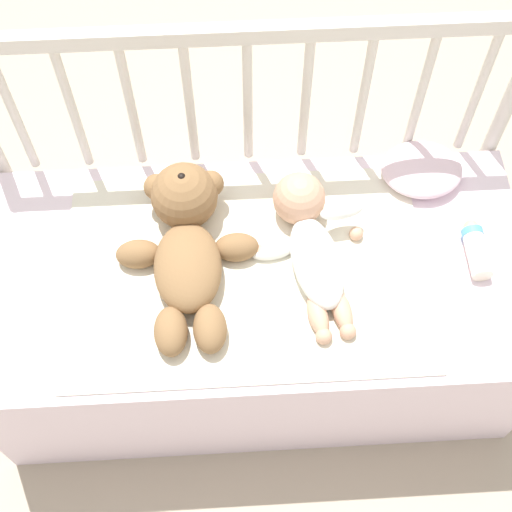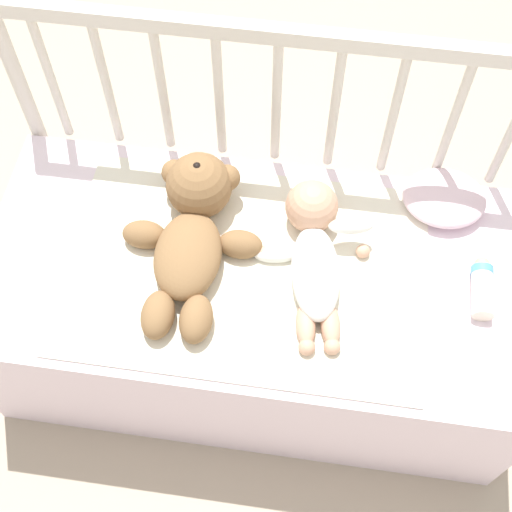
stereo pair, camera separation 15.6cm
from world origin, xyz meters
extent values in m
plane|color=tan|center=(0.00, 0.00, 0.00)|extent=(12.00, 12.00, 0.00)
cube|color=silver|center=(0.00, 0.00, 0.22)|extent=(1.26, 0.61, 0.43)
cylinder|color=beige|center=(-0.61, 0.33, 0.42)|extent=(0.04, 0.04, 0.84)
cylinder|color=beige|center=(0.61, 0.33, 0.42)|extent=(0.04, 0.04, 0.84)
cube|color=beige|center=(0.00, 0.33, 0.82)|extent=(1.23, 0.03, 0.04)
cylinder|color=beige|center=(-0.53, 0.33, 0.62)|extent=(0.02, 0.02, 0.37)
cylinder|color=beige|center=(-0.40, 0.33, 0.62)|extent=(0.02, 0.02, 0.37)
cylinder|color=beige|center=(-0.26, 0.33, 0.62)|extent=(0.02, 0.02, 0.37)
cylinder|color=beige|center=(-0.13, 0.33, 0.62)|extent=(0.02, 0.02, 0.37)
cylinder|color=beige|center=(0.00, 0.33, 0.62)|extent=(0.02, 0.02, 0.37)
cylinder|color=beige|center=(0.13, 0.33, 0.62)|extent=(0.02, 0.02, 0.37)
cylinder|color=beige|center=(0.26, 0.33, 0.62)|extent=(0.02, 0.02, 0.37)
cylinder|color=beige|center=(0.40, 0.33, 0.62)|extent=(0.02, 0.02, 0.37)
cylinder|color=beige|center=(0.53, 0.33, 0.62)|extent=(0.02, 0.02, 0.37)
cube|color=silver|center=(-0.02, -0.01, 0.44)|extent=(0.81, 0.54, 0.01)
ellipsoid|color=olive|center=(-0.15, -0.02, 0.48)|extent=(0.16, 0.23, 0.10)
sphere|color=olive|center=(-0.16, 0.15, 0.51)|extent=(0.15, 0.15, 0.15)
sphere|color=beige|center=(-0.16, 0.15, 0.55)|extent=(0.06, 0.06, 0.06)
sphere|color=black|center=(-0.16, 0.15, 0.58)|extent=(0.02, 0.02, 0.02)
sphere|color=olive|center=(-0.22, 0.18, 0.51)|extent=(0.06, 0.06, 0.06)
sphere|color=olive|center=(-0.09, 0.18, 0.51)|extent=(0.06, 0.06, 0.06)
ellipsoid|color=olive|center=(-0.26, 0.03, 0.47)|extent=(0.10, 0.07, 0.07)
ellipsoid|color=olive|center=(-0.04, 0.04, 0.47)|extent=(0.10, 0.07, 0.07)
ellipsoid|color=olive|center=(-0.19, -0.17, 0.47)|extent=(0.07, 0.11, 0.07)
ellipsoid|color=olive|center=(-0.11, -0.16, 0.47)|extent=(0.07, 0.11, 0.07)
ellipsoid|color=white|center=(0.13, -0.02, 0.47)|extent=(0.14, 0.25, 0.08)
sphere|color=tan|center=(0.11, 0.14, 0.49)|extent=(0.12, 0.12, 0.12)
ellipsoid|color=white|center=(0.04, 0.03, 0.45)|extent=(0.11, 0.05, 0.04)
ellipsoid|color=white|center=(0.20, 0.10, 0.50)|extent=(0.11, 0.05, 0.04)
sphere|color=tan|center=(0.01, 0.03, 0.45)|extent=(0.03, 0.03, 0.03)
sphere|color=tan|center=(0.24, 0.07, 0.45)|extent=(0.03, 0.03, 0.03)
ellipsoid|color=tan|center=(0.13, -0.14, 0.45)|extent=(0.06, 0.11, 0.04)
ellipsoid|color=tan|center=(0.18, -0.13, 0.45)|extent=(0.06, 0.11, 0.04)
sphere|color=tan|center=(0.13, -0.19, 0.45)|extent=(0.04, 0.04, 0.04)
sphere|color=tan|center=(0.19, -0.18, 0.45)|extent=(0.04, 0.04, 0.04)
ellipsoid|color=silver|center=(0.42, 0.23, 0.46)|extent=(0.20, 0.17, 0.06)
cylinder|color=#F4E5CC|center=(0.50, -0.01, 0.46)|extent=(0.05, 0.11, 0.05)
cylinder|color=#4C99D8|center=(0.50, 0.05, 0.46)|extent=(0.05, 0.02, 0.05)
sphere|color=#EAC67F|center=(0.50, 0.06, 0.46)|extent=(0.04, 0.04, 0.04)
camera|label=1|loc=(-0.04, -0.79, 1.84)|focal=50.00mm
camera|label=2|loc=(0.11, -0.79, 1.84)|focal=50.00mm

